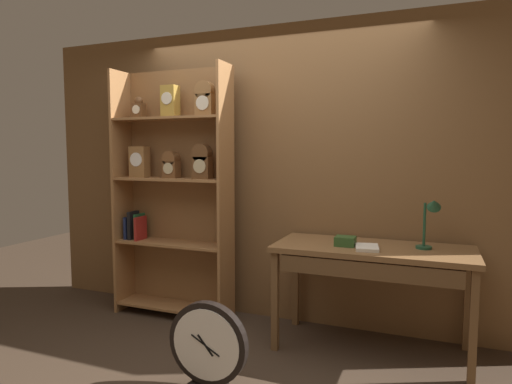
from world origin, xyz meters
TOP-DOWN VIEW (x-y plane):
  - ground_plane at (0.00, 0.00)m, footprint 10.00×10.00m
  - back_wood_panel at (0.00, 1.28)m, footprint 4.80×0.05m
  - bookshelf at (-0.90, 0.99)m, footprint 1.11×0.30m
  - workbench at (0.89, 0.87)m, footprint 1.45×0.64m
  - desk_lamp at (1.28, 0.93)m, footprint 0.17×0.17m
  - toolbox_small at (0.69, 0.84)m, footprint 0.15×0.13m
  - open_repair_manual at (0.86, 0.79)m, footprint 0.20×0.24m
  - round_clock_large at (0.01, -0.07)m, footprint 0.53×0.11m

SIDE VIEW (x-z plane):
  - ground_plane at x=0.00m, z-range 0.00..0.00m
  - round_clock_large at x=0.01m, z-range 0.00..0.58m
  - workbench at x=0.89m, z-range 0.31..1.11m
  - open_repair_manual at x=0.86m, z-range 0.80..0.82m
  - toolbox_small at x=0.69m, z-range 0.80..0.87m
  - desk_lamp at x=1.28m, z-range 0.84..1.24m
  - bookshelf at x=-0.90m, z-range 0.06..2.31m
  - back_wood_panel at x=0.00m, z-range 0.00..2.60m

